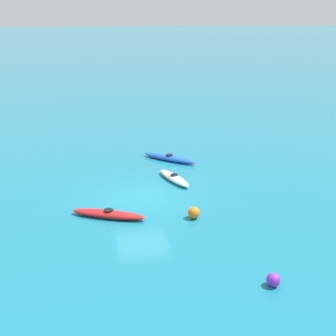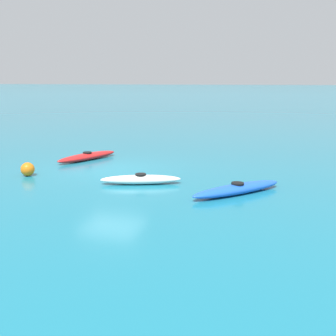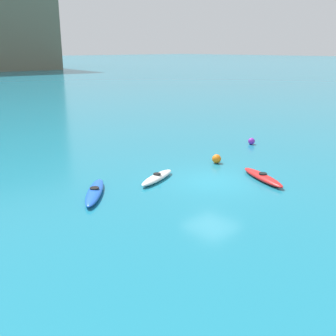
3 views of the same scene
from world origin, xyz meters
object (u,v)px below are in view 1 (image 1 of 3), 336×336
kayak_blue (169,158)px  buoy_orange (194,213)px  kayak_red (109,214)px  kayak_white (174,178)px  buoy_purple (273,280)px

kayak_blue → buoy_orange: size_ratio=5.95×
kayak_red → kayak_blue: same height
kayak_white → buoy_orange: 4.56m
kayak_white → kayak_red: same height
kayak_red → buoy_orange: bearing=79.2°
kayak_blue → kayak_white: bearing=-5.8°
kayak_red → kayak_white: bearing=137.5°
buoy_purple → buoy_orange: bearing=-165.2°
kayak_red → buoy_purple: size_ratio=7.22×
buoy_orange → buoy_purple: bearing=14.8°
kayak_white → buoy_purple: (9.88, 1.42, 0.06)m
kayak_blue → buoy_purple: buoy_purple is taller
buoy_orange → buoy_purple: 5.50m
buoy_purple → kayak_blue: bearing=-175.4°
kayak_red → buoy_orange: 3.64m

